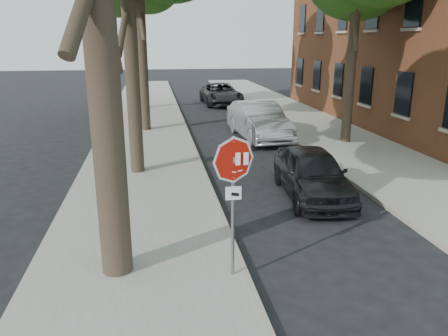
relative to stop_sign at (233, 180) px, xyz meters
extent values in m
plane|color=black|center=(0.70, 0.03, -1.95)|extent=(120.00, 120.00, 0.00)
cube|color=gray|center=(-1.80, 12.03, -1.89)|extent=(4.00, 55.00, 0.12)
cube|color=gray|center=(6.70, 12.03, -1.89)|extent=(4.00, 55.00, 0.12)
cube|color=#9E9384|center=(0.25, 12.03, -1.88)|extent=(0.12, 55.00, 0.13)
cube|color=#9E9384|center=(4.65, 12.03, -1.88)|extent=(0.12, 55.00, 0.13)
cylinder|color=gray|center=(0.00, 0.03, -0.53)|extent=(0.06, 0.06, 2.60)
cube|color=#99999E|center=(0.00, 0.00, 0.37)|extent=(0.05, 0.06, 0.10)
cylinder|color=#99999E|center=(0.00, -0.01, 0.37)|extent=(0.76, 0.32, 0.82)
cylinder|color=white|center=(0.00, -0.02, 0.37)|extent=(0.76, 0.32, 0.82)
cylinder|color=red|center=(0.00, -0.03, 0.37)|extent=(0.68, 0.29, 0.74)
cube|color=white|center=(-0.21, -0.04, 0.39)|extent=(0.08, 0.00, 0.22)
cube|color=white|center=(-0.07, -0.04, 0.39)|extent=(0.08, 0.00, 0.22)
cube|color=white|center=(0.07, -0.04, 0.39)|extent=(0.08, 0.00, 0.22)
cube|color=white|center=(0.21, -0.04, 0.39)|extent=(0.08, 0.00, 0.22)
cube|color=silver|center=(-0.11, -0.04, 0.18)|extent=(0.08, 0.00, 0.03)
cube|color=silver|center=(0.00, -0.04, 0.16)|extent=(0.08, 0.00, 0.03)
cube|color=silver|center=(0.11, -0.04, 0.18)|extent=(0.08, 0.00, 0.03)
cube|color=white|center=(0.00, -0.01, -0.23)|extent=(0.28, 0.02, 0.24)
cube|color=black|center=(0.03, -0.03, -0.25)|extent=(0.15, 0.00, 0.08)
cylinder|color=black|center=(-2.10, 0.53, 2.92)|extent=(0.56, 0.56, 9.50)
cylinder|color=black|center=(-1.90, 7.03, 2.92)|extent=(0.44, 0.44, 9.50)
cylinder|color=black|center=(-1.70, 14.03, 3.17)|extent=(0.48, 0.48, 10.00)
cylinder|color=black|center=(-2.00, 21.03, 2.67)|extent=(0.40, 0.40, 9.00)
cylinder|color=black|center=(6.70, 10.03, 2.67)|extent=(0.40, 0.40, 9.00)
imported|color=black|center=(3.00, 4.06, -1.26)|extent=(1.96, 4.19, 1.39)
imported|color=#A1A1A8|center=(3.30, 11.65, -1.14)|extent=(2.09, 5.04, 1.62)
imported|color=black|center=(3.30, 22.51, -1.23)|extent=(2.51, 5.21, 1.43)
camera|label=1|loc=(-1.31, -7.03, 2.34)|focal=35.00mm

